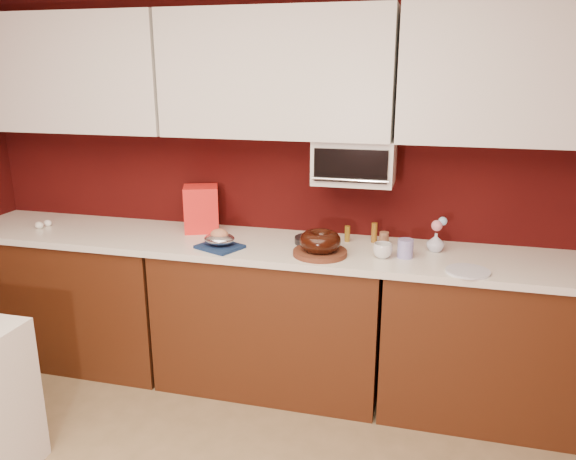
% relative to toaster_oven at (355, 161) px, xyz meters
% --- Properties ---
extents(wall_back, '(4.00, 0.02, 2.50)m').
position_rel_toaster_oven_xyz_m(wall_back, '(-0.45, 0.15, -0.12)').
color(wall_back, '#3A0907').
rests_on(wall_back, floor).
extents(base_cabinet_left, '(1.31, 0.58, 0.86)m').
position_rel_toaster_oven_xyz_m(base_cabinet_left, '(-1.78, -0.17, -0.95)').
color(base_cabinet_left, '#47200E').
rests_on(base_cabinet_left, floor).
extents(base_cabinet_center, '(1.31, 0.58, 0.86)m').
position_rel_toaster_oven_xyz_m(base_cabinet_center, '(-0.45, -0.17, -0.95)').
color(base_cabinet_center, '#47200E').
rests_on(base_cabinet_center, floor).
extents(base_cabinet_right, '(1.31, 0.58, 0.86)m').
position_rel_toaster_oven_xyz_m(base_cabinet_right, '(0.88, -0.17, -0.95)').
color(base_cabinet_right, '#47200E').
rests_on(base_cabinet_right, floor).
extents(countertop, '(4.00, 0.62, 0.04)m').
position_rel_toaster_oven_xyz_m(countertop, '(-0.45, -0.17, -0.49)').
color(countertop, white).
rests_on(countertop, base_cabinet_center).
extents(upper_cabinet_left, '(1.31, 0.33, 0.70)m').
position_rel_toaster_oven_xyz_m(upper_cabinet_left, '(-1.78, -0.02, 0.48)').
color(upper_cabinet_left, white).
rests_on(upper_cabinet_left, wall_back).
extents(upper_cabinet_center, '(1.31, 0.33, 0.70)m').
position_rel_toaster_oven_xyz_m(upper_cabinet_center, '(-0.45, -0.02, 0.48)').
color(upper_cabinet_center, white).
rests_on(upper_cabinet_center, wall_back).
extents(upper_cabinet_right, '(1.31, 0.33, 0.70)m').
position_rel_toaster_oven_xyz_m(upper_cabinet_right, '(0.88, -0.02, 0.48)').
color(upper_cabinet_right, white).
rests_on(upper_cabinet_right, wall_back).
extents(toaster_oven, '(0.45, 0.30, 0.25)m').
position_rel_toaster_oven_xyz_m(toaster_oven, '(0.00, 0.00, 0.00)').
color(toaster_oven, white).
rests_on(toaster_oven, upper_cabinet_center).
extents(toaster_oven_door, '(0.40, 0.02, 0.18)m').
position_rel_toaster_oven_xyz_m(toaster_oven_door, '(0.00, -0.16, 0.00)').
color(toaster_oven_door, black).
rests_on(toaster_oven_door, toaster_oven).
extents(toaster_oven_handle, '(0.42, 0.02, 0.02)m').
position_rel_toaster_oven_xyz_m(toaster_oven_handle, '(0.00, -0.18, -0.07)').
color(toaster_oven_handle, silver).
rests_on(toaster_oven_handle, toaster_oven).
extents(cake_base, '(0.37, 0.37, 0.03)m').
position_rel_toaster_oven_xyz_m(cake_base, '(-0.13, -0.30, -0.46)').
color(cake_base, '#5C2C1B').
rests_on(cake_base, countertop).
extents(bundt_cake, '(0.27, 0.27, 0.09)m').
position_rel_toaster_oven_xyz_m(bundt_cake, '(-0.13, -0.30, -0.40)').
color(bundt_cake, black).
rests_on(bundt_cake, cake_base).
extents(navy_towel, '(0.29, 0.27, 0.02)m').
position_rel_toaster_oven_xyz_m(navy_towel, '(-0.71, -0.32, -0.47)').
color(navy_towel, navy).
rests_on(navy_towel, countertop).
extents(foil_ham_nest, '(0.18, 0.15, 0.07)m').
position_rel_toaster_oven_xyz_m(foil_ham_nest, '(-0.71, -0.32, -0.42)').
color(foil_ham_nest, silver).
rests_on(foil_ham_nest, navy_towel).
extents(roasted_ham, '(0.11, 0.09, 0.07)m').
position_rel_toaster_oven_xyz_m(roasted_ham, '(-0.71, -0.32, -0.40)').
color(roasted_ham, tan).
rests_on(roasted_ham, foil_ham_nest).
extents(pandoro_box, '(0.26, 0.25, 0.28)m').
position_rel_toaster_oven_xyz_m(pandoro_box, '(-0.94, -0.01, -0.33)').
color(pandoro_box, red).
rests_on(pandoro_box, countertop).
extents(dark_pan, '(0.25, 0.25, 0.04)m').
position_rel_toaster_oven_xyz_m(dark_pan, '(-0.22, -0.09, -0.46)').
color(dark_pan, black).
rests_on(dark_pan, countertop).
extents(coffee_mug, '(0.11, 0.11, 0.10)m').
position_rel_toaster_oven_xyz_m(coffee_mug, '(0.20, -0.26, -0.43)').
color(coffee_mug, silver).
rests_on(coffee_mug, countertop).
extents(blue_jar, '(0.11, 0.11, 0.10)m').
position_rel_toaster_oven_xyz_m(blue_jar, '(0.32, -0.22, -0.42)').
color(blue_jar, '#241B99').
rests_on(blue_jar, countertop).
extents(flower_vase, '(0.10, 0.10, 0.12)m').
position_rel_toaster_oven_xyz_m(flower_vase, '(0.48, -0.07, -0.42)').
color(flower_vase, silver).
rests_on(flower_vase, countertop).
extents(flower_pink, '(0.06, 0.06, 0.06)m').
position_rel_toaster_oven_xyz_m(flower_pink, '(0.48, -0.07, -0.33)').
color(flower_pink, pink).
rests_on(flower_pink, flower_vase).
extents(flower_blue, '(0.05, 0.05, 0.05)m').
position_rel_toaster_oven_xyz_m(flower_blue, '(0.51, -0.05, -0.30)').
color(flower_blue, '#91C6E9').
rests_on(flower_blue, flower_vase).
extents(china_plate, '(0.26, 0.26, 0.01)m').
position_rel_toaster_oven_xyz_m(china_plate, '(0.64, -0.38, -0.47)').
color(china_plate, white).
rests_on(china_plate, countertop).
extents(amber_bottle, '(0.03, 0.03, 0.09)m').
position_rel_toaster_oven_xyz_m(amber_bottle, '(-0.03, -0.01, -0.43)').
color(amber_bottle, olive).
rests_on(amber_bottle, countertop).
extents(paper_cup, '(0.06, 0.06, 0.08)m').
position_rel_toaster_oven_xyz_m(paper_cup, '(0.19, -0.04, -0.43)').
color(paper_cup, brown).
rests_on(paper_cup, countertop).
extents(egg_left, '(0.06, 0.05, 0.04)m').
position_rel_toaster_oven_xyz_m(egg_left, '(-1.95, -0.17, -0.45)').
color(egg_left, white).
rests_on(egg_left, countertop).
extents(egg_right, '(0.07, 0.06, 0.04)m').
position_rel_toaster_oven_xyz_m(egg_right, '(-1.96, -0.23, -0.45)').
color(egg_right, silver).
rests_on(egg_right, countertop).
extents(amber_bottle_tall, '(0.04, 0.04, 0.12)m').
position_rel_toaster_oven_xyz_m(amber_bottle_tall, '(0.13, 0.01, -0.42)').
color(amber_bottle_tall, brown).
rests_on(amber_bottle_tall, countertop).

